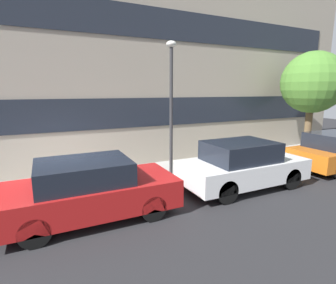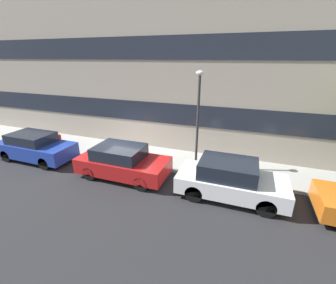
# 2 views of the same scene
# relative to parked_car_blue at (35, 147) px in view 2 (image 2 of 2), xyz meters

# --- Properties ---
(ground_plane) EXTENTS (56.00, 56.00, 0.00)m
(ground_plane) POSITION_rel_parked_car_blue_xyz_m (4.44, 1.05, -0.70)
(ground_plane) COLOR #232326
(sidewalk_strip) EXTENTS (28.00, 2.35, 0.14)m
(sidewalk_strip) POSITION_rel_parked_car_blue_xyz_m (4.44, 2.23, -0.63)
(sidewalk_strip) COLOR #9E9E99
(sidewalk_strip) RESTS_ON ground_plane
(rowhouse_facade) EXTENTS (28.00, 1.02, 9.86)m
(rowhouse_facade) POSITION_rel_parked_car_blue_xyz_m (4.44, 3.85, 4.24)
(rowhouse_facade) COLOR gray
(rowhouse_facade) RESTS_ON ground_plane
(parked_car_blue) EXTENTS (4.05, 1.63, 1.41)m
(parked_car_blue) POSITION_rel_parked_car_blue_xyz_m (0.00, 0.00, 0.00)
(parked_car_blue) COLOR #1E3899
(parked_car_blue) RESTS_ON ground_plane
(parked_car_red) EXTENTS (3.98, 1.78, 1.41)m
(parked_car_red) POSITION_rel_parked_car_blue_xyz_m (5.10, 0.00, -0.00)
(parked_car_red) COLOR #AD1919
(parked_car_red) RESTS_ON ground_plane
(parked_car_white) EXTENTS (3.97, 1.74, 1.46)m
(parked_car_white) POSITION_rel_parked_car_blue_xyz_m (9.70, 0.00, 0.02)
(parked_car_white) COLOR silver
(parked_car_white) RESTS_ON ground_plane
(fire_hydrant) EXTENTS (0.55, 0.31, 0.75)m
(fire_hydrant) POSITION_rel_parked_car_blue_xyz_m (0.05, 1.56, -0.19)
(fire_hydrant) COLOR red
(fire_hydrant) RESTS_ON sidewalk_strip
(lamp_post) EXTENTS (0.32, 0.32, 4.37)m
(lamp_post) POSITION_rel_parked_car_blue_xyz_m (8.02, 1.60, 2.15)
(lamp_post) COLOR #2D2D30
(lamp_post) RESTS_ON sidewalk_strip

